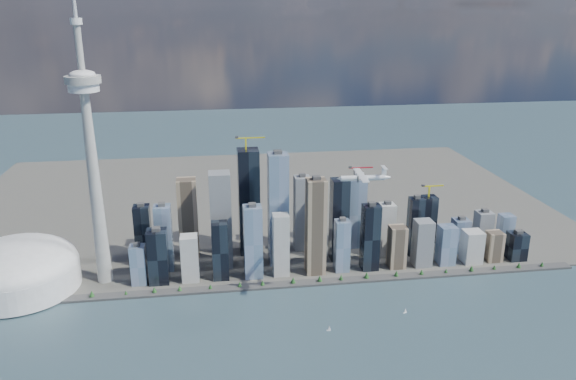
{
  "coord_description": "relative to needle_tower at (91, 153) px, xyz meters",
  "views": [
    {
      "loc": [
        -106.1,
        -619.47,
        467.96
      ],
      "look_at": [
        19.75,
        260.0,
        172.8
      ],
      "focal_mm": 35.0,
      "sensor_mm": 36.0,
      "label": 1
    }
  ],
  "objects": [
    {
      "name": "needle_tower",
      "position": [
        0.0,
        0.0,
        0.0
      ],
      "size": [
        56.0,
        56.0,
        550.5
      ],
      "color": "gray",
      "rests_on": "land"
    },
    {
      "name": "skyscraper_cluster",
      "position": [
        359.62,
        26.82,
        -163.86
      ],
      "size": [
        736.0,
        142.0,
        233.66
      ],
      "color": "black",
      "rests_on": "land"
    },
    {
      "name": "shoreline_trees",
      "position": [
        300.0,
        -60.0,
        -227.06
      ],
      "size": [
        960.53,
        7.2,
        8.8
      ],
      "color": "#3F2D1E",
      "rests_on": "seawall"
    },
    {
      "name": "sailboat_west",
      "position": [
        359.24,
        -210.38,
        -232.79
      ],
      "size": [
        6.86,
        2.24,
        9.5
      ],
      "rotation": [
        0.0,
        0.0,
        -0.07
      ],
      "color": "white",
      "rests_on": "ground"
    },
    {
      "name": "airplane",
      "position": [
        416.25,
        -164.35,
        -10.15
      ],
      "size": [
        80.44,
        71.11,
        19.62
      ],
      "rotation": [
        0.0,
        0.0,
        -0.06
      ],
      "color": "white",
      "rests_on": "ground"
    },
    {
      "name": "land",
      "position": [
        300.0,
        390.0,
        -234.34
      ],
      "size": [
        1400.0,
        900.0,
        3.0
      ],
      "primitive_type": "cube",
      "color": "#4C4C47",
      "rests_on": "ground"
    },
    {
      "name": "ground",
      "position": [
        300.0,
        -310.0,
        -235.84
      ],
      "size": [
        4000.0,
        4000.0,
        0.0
      ],
      "primitive_type": "plane",
      "color": "#2D454F",
      "rests_on": "ground"
    },
    {
      "name": "seawall",
      "position": [
        300.0,
        -60.0,
        -233.84
      ],
      "size": [
        1100.0,
        22.0,
        4.0
      ],
      "primitive_type": "cube",
      "color": "#383838",
      "rests_on": "ground"
    },
    {
      "name": "sailboat_east",
      "position": [
        490.37,
        -177.48,
        -232.96
      ],
      "size": [
        6.38,
        3.53,
        8.97
      ],
      "rotation": [
        0.0,
        0.0,
        0.35
      ],
      "color": "white",
      "rests_on": "ground"
    },
    {
      "name": "dome_stadium",
      "position": [
        -140.0,
        -10.0,
        -196.4
      ],
      "size": [
        200.0,
        200.0,
        86.0
      ],
      "color": "silver",
      "rests_on": "land"
    }
  ]
}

